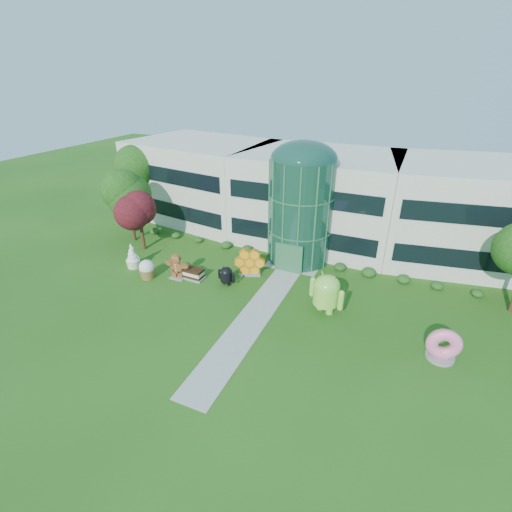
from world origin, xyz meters
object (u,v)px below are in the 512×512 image
at_px(android_green, 326,291).
at_px(android_black, 226,275).
at_px(donut, 443,344).
at_px(gingerbread, 177,266).

distance_m(android_green, android_black, 8.93).
relative_size(donut, gingerbread, 0.87).
bearing_deg(android_black, donut, -2.30).
height_order(android_black, donut, donut).
distance_m(android_green, gingerbread, 13.47).
xyz_separation_m(android_black, donut, (17.11, -2.58, 0.17)).
height_order(android_green, gingerbread, android_green).
height_order(android_green, android_black, android_green).
relative_size(android_black, donut, 0.85).
bearing_deg(donut, gingerbread, 165.48).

